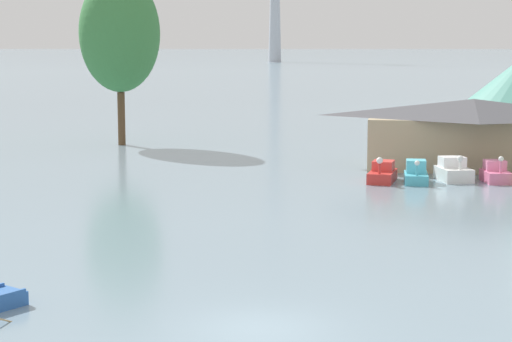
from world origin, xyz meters
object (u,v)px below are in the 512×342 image
Objects in this scene: pedal_boat_pink at (496,173)px; pedal_boat_cyan at (416,174)px; pedal_boat_white at (453,171)px; shoreline_tree_tall_left at (120,33)px; pedal_boat_red at (382,173)px; boathouse at (473,132)px.

pedal_boat_cyan is at bearing -87.27° from pedal_boat_pink.
shoreline_tree_tall_left reaches higher than pedal_boat_white.
pedal_boat_cyan is 28.97m from shoreline_tree_tall_left.
pedal_boat_red is 9.10m from boathouse.
pedal_boat_pink reaches higher than pedal_boat_red.
shoreline_tree_tall_left is (-22.89, 15.72, 8.26)m from pedal_boat_cyan.
pedal_boat_white is 0.20× the size of boathouse.
shoreline_tree_tall_left is (-25.07, 14.55, 8.20)m from pedal_boat_white.
pedal_boat_pink is 0.19× the size of shoreline_tree_tall_left.
pedal_boat_red is 1.19× the size of pedal_boat_pink.
pedal_boat_pink reaches higher than pedal_boat_white.
boathouse is 1.07× the size of shoreline_tree_tall_left.
shoreline_tree_tall_left is (-20.96, 15.61, 8.28)m from pedal_boat_red.
boathouse is (1.47, 5.88, 1.77)m from pedal_boat_white.
pedal_boat_cyan is 0.92× the size of pedal_boat_white.
boathouse is at bearing 150.80° from pedal_boat_cyan.
pedal_boat_white is at bearing -103.01° from pedal_boat_pink.
boathouse reaches higher than pedal_boat_cyan.
boathouse is at bearing 178.72° from pedal_boat_pink.
boathouse reaches higher than pedal_boat_white.
pedal_boat_pink is 32.23m from shoreline_tree_tall_left.
pedal_boat_white is at bearing -30.12° from shoreline_tree_tall_left.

